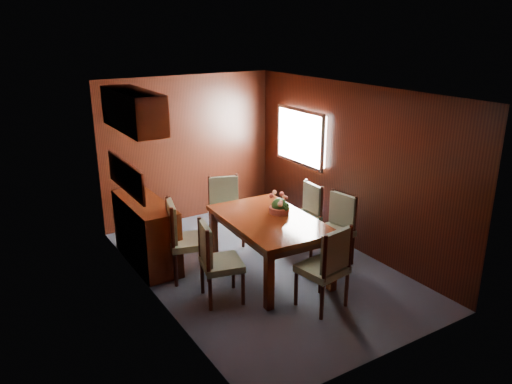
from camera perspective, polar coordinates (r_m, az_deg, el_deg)
ground at (r=6.90m, az=0.66°, el=-8.63°), size 4.50×4.50×0.00m
room_shell at (r=6.54m, az=-1.63°, el=5.11°), size 3.06×4.52×2.41m
sideboard at (r=7.04m, az=-12.44°, el=-4.47°), size 0.48×1.40×0.90m
dining_table at (r=6.49m, az=1.54°, el=-3.91°), size 1.13×1.72×0.78m
chair_left_near at (r=5.92m, az=-4.68°, el=-7.49°), size 0.55×0.57×1.01m
chair_left_far at (r=6.48m, az=-8.48°, el=-4.94°), size 0.60×0.61×1.06m
chair_right_near at (r=6.92m, az=9.20°, el=-3.75°), size 0.51×0.53×0.99m
chair_right_far at (r=7.44m, az=5.75°, el=-2.17°), size 0.45×0.47×0.95m
chair_head at (r=5.79m, az=8.20°, el=-8.13°), size 0.56×0.54×1.03m
chair_foot at (r=7.50m, az=-3.54°, el=-1.64°), size 0.60×0.59×1.02m
flower_centerpiece at (r=6.58m, az=2.68°, el=-1.26°), size 0.29×0.29×0.29m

